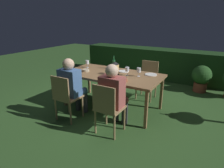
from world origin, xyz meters
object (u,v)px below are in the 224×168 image
Objects in this scene: dining_table at (112,76)px; chair_side_left_b at (108,107)px; wine_glass_c at (87,63)px; plate_a at (123,71)px; chair_side_left_a at (66,96)px; potted_plant_by_hedge at (201,77)px; chair_side_right_b at (148,78)px; bowl_bread at (123,80)px; person_in_rust at (114,94)px; bowl_olives at (86,70)px; wine_glass_a at (127,70)px; wine_glass_b at (139,70)px; lantern_centerpiece at (115,67)px; green_bottle_on_table at (114,64)px; plate_b at (151,75)px; person_in_blue at (72,85)px.

dining_table is 1.03m from chair_side_left_b.
plate_a is at bearing 6.35° from wine_glass_c.
chair_side_left_a is 3.47m from potted_plant_by_hedge.
potted_plant_by_hedge is (1.06, 1.07, -0.10)m from chair_side_right_b.
bowl_bread is at bearing -115.14° from potted_plant_by_hedge.
bowl_olives is at bearing 150.76° from person_in_rust.
potted_plant_by_hedge is at bearing 58.50° from wine_glass_a.
bowl_bread is (-0.12, -0.43, -0.09)m from wine_glass_b.
chair_side_left_a and chair_side_left_b have the same top height.
lantern_centerpiece is 0.68m from bowl_olives.
chair_side_left_b is at bearing -67.58° from lantern_centerpiece.
chair_side_right_b is 1.26× the size of potted_plant_by_hedge.
person_in_rust is 3.96× the size of green_bottle_on_table.
chair_side_right_b is 0.70m from plate_b.
bowl_bread is at bearing -37.81° from dining_table.
bowl_olives reaches higher than plate_b.
person_in_blue is 4.82× the size of plate_b.
chair_side_right_b is at bearing 41.13° from green_bottle_on_table.
wine_glass_a is at bearing -121.50° from potted_plant_by_hedge.
lantern_centerpiece is (-0.36, 0.86, 0.41)m from chair_side_left_b.
chair_side_left_b is 1.02m from wine_glass_a.
wine_glass_c is (-0.74, 0.15, 0.17)m from dining_table.
person_in_rust is at bearing -104.91° from plate_b.
bowl_bread is at bearing 93.33° from person_in_rust.
person_in_blue is 1.09m from wine_glass_a.
dining_table is 0.84m from person_in_rust.
wine_glass_b is 1.00× the size of wine_glass_c.
wine_glass_b is 0.45m from bowl_bread.
wine_glass_b is at bearing 14.64° from wine_glass_a.
green_bottle_on_table reaches higher than chair_side_left_a.
green_bottle_on_table is 0.92m from bowl_bread.
plate_a is at bearing 159.44° from wine_glass_b.
plate_a is 2.23m from potted_plant_by_hedge.
wine_glass_a is at bearing 43.98° from person_in_blue.
person_in_blue reaches higher than lantern_centerpiece.
chair_side_left_a is at bearing -116.90° from plate_a.
green_bottle_on_table is at bearing 176.39° from plate_b.
chair_side_left_a is 0.25m from person_in_blue.
bowl_olives reaches higher than potted_plant_by_hedge.
lantern_centerpiece is (-0.36, 0.67, 0.26)m from person_in_rust.
bowl_olives is at bearing 98.77° from chair_side_left_a.
plate_a is (-0.31, 1.15, 0.27)m from chair_side_left_b.
lantern_centerpiece is at bearing -163.65° from wine_glass_b.
green_bottle_on_table is 0.34m from plate_a.
green_bottle_on_table is (0.28, 1.07, 0.22)m from person_in_blue.
chair_side_right_b is at bearing 81.69° from wine_glass_a.
person_in_blue is 1.32× the size of chair_side_right_b.
plate_a reaches higher than potted_plant_by_hedge.
person_in_blue is 8.01× the size of bowl_olives.
person_in_rust is 1.17m from bowl_olives.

